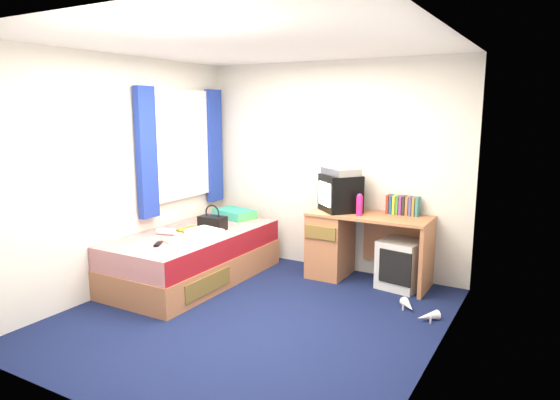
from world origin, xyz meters
The scene contains 20 objects.
ground centered at (0.00, 0.00, 0.00)m, with size 3.40×3.40×0.00m, color #0C1438.
room_shell centered at (0.00, 0.00, 1.45)m, with size 3.40×3.40×3.40m.
bed centered at (-1.10, 0.52, 0.27)m, with size 1.01×2.00×0.54m.
pillow centered at (-1.13, 1.34, 0.59)m, with size 0.49×0.31×0.11m, color #1C78B7.
desk centered at (0.30, 1.44, 0.41)m, with size 1.30×0.55×0.75m.
storage_cube centered at (0.95, 1.41, 0.26)m, with size 0.41×0.41×0.51m, color silver.
crt_tv centered at (0.23, 1.44, 0.95)m, with size 0.55×0.55×0.40m.
vcr centered at (0.23, 1.44, 1.19)m, with size 0.40×0.29×0.08m, color #B4B4B6.
book_row centered at (0.89, 1.60, 0.85)m, with size 0.34×0.13×0.20m.
picture_frame centered at (1.00, 1.64, 0.82)m, with size 0.02×0.12×0.14m, color #302010.
pink_water_bottle centered at (0.50, 1.31, 0.85)m, with size 0.07×0.07×0.21m, color #E7207C.
aerosol_can centered at (0.44, 1.51, 0.84)m, with size 0.05×0.05×0.18m, color silver.
handbag centered at (-1.00, 0.73, 0.62)m, with size 0.31×0.18×0.28m.
towel centered at (-0.80, 0.34, 0.59)m, with size 0.32×0.27×0.11m, color white.
magazine centered at (-1.19, 0.59, 0.55)m, with size 0.21×0.28×0.01m, color #B5D717.
water_bottle centered at (-1.28, 0.29, 0.58)m, with size 0.07×0.07×0.20m, color silver.
colour_swatch_fan centered at (-1.06, 0.07, 0.55)m, with size 0.22×0.06×0.01m, color gold.
remote_control centered at (-1.07, -0.06, 0.55)m, with size 0.05×0.16×0.02m, color black.
window_assembly centered at (-1.55, 0.90, 1.42)m, with size 0.11×1.42×1.40m.
white_heels centered at (1.30, 0.78, 0.04)m, with size 0.43×0.39×0.09m.
Camera 1 is at (2.35, -3.59, 1.86)m, focal length 32.00 mm.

